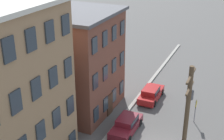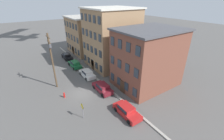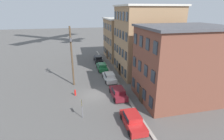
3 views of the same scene
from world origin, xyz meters
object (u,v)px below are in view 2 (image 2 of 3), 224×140
object	(u,v)px
car_red	(127,110)
utility_pole	(52,59)
car_white	(87,73)
car_maroon	(103,87)
car_green	(75,64)
fire_hydrant	(64,95)
car_black	(67,56)
caution_sign	(82,108)

from	to	relation	value
car_red	utility_pole	bearing A→B (deg)	-154.62
car_white	car_maroon	distance (m)	6.27
car_white	car_maroon	world-z (taller)	same
car_green	utility_pole	world-z (taller)	utility_pole
car_red	fire_hydrant	distance (m)	10.48
car_black	car_green	size ratio (longest dim) A/B	1.00
car_maroon	fire_hydrant	world-z (taller)	car_maroon
car_red	fire_hydrant	world-z (taller)	car_red
car_white	caution_sign	xyz separation A→B (m)	(10.37, -5.50, 0.90)
car_black	car_green	distance (m)	6.06
car_red	utility_pole	size ratio (longest dim) A/B	0.45
car_red	utility_pole	distance (m)	14.73
car_white	car_red	size ratio (longest dim) A/B	1.00
car_black	car_red	bearing A→B (deg)	-0.32
car_black	fire_hydrant	distance (m)	17.56
car_green	caution_sign	bearing A→B (deg)	-17.61
car_black	car_white	size ratio (longest dim) A/B	1.00
car_green	fire_hydrant	world-z (taller)	car_green
car_black	utility_pole	size ratio (longest dim) A/B	0.45
car_white	fire_hydrant	bearing A→B (deg)	-54.34
car_green	utility_pole	size ratio (longest dim) A/B	0.45
fire_hydrant	car_maroon	bearing A→B (deg)	73.00
car_black	utility_pole	distance (m)	14.72
caution_sign	fire_hydrant	world-z (taller)	caution_sign
car_black	car_maroon	bearing A→B (deg)	0.14
car_green	car_red	size ratio (longest dim) A/B	1.00
car_green	fire_hydrant	xyz separation A→B (m)	(10.43, -5.85, -0.27)
car_black	car_green	world-z (taller)	same
car_black	car_green	xyz separation A→B (m)	(6.06, -0.18, 0.00)
car_green	car_red	distance (m)	19.10
car_green	car_maroon	world-z (taller)	same
utility_pole	fire_hydrant	distance (m)	6.34
fire_hydrant	caution_sign	bearing A→B (deg)	6.23
car_black	fire_hydrant	world-z (taller)	car_black
car_white	car_black	bearing A→B (deg)	-179.41
car_red	car_green	bearing A→B (deg)	-179.89
caution_sign	utility_pole	distance (m)	10.64
caution_sign	utility_pole	size ratio (longest dim) A/B	0.25
car_red	car_maroon	bearing A→B (deg)	178.44
car_green	car_black	bearing A→B (deg)	178.32
car_maroon	utility_pole	bearing A→B (deg)	-133.26
car_white	car_maroon	size ratio (longest dim) A/B	1.00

